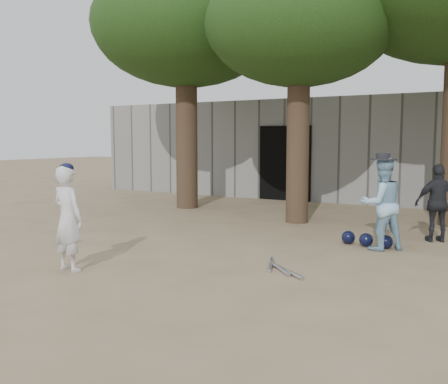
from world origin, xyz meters
The scene contains 8 objects.
ground centered at (0.00, 0.00, 0.00)m, with size 70.00×70.00×0.00m, color #937C5E.
boy_player centered at (-0.62, -1.14, 0.72)m, with size 0.52×0.34×1.44m, color silver.
spectator_blue centered at (2.79, 2.31, 0.75)m, with size 0.73×0.57×1.50m, color #94C5E4.
spectator_dark centered at (3.51, 3.45, 0.68)m, with size 0.80×0.33×1.36m, color black.
back_building centered at (0.00, 10.33, 1.50)m, with size 16.00×5.24×3.00m.
helmet_row centered at (2.54, 2.43, 0.11)m, with size 0.87×0.31×0.23m.
bat_pile centered at (1.87, 0.30, 0.03)m, with size 0.82×0.82×0.06m.
tree_row centered at (0.74, 5.02, 4.69)m, with size 11.40×5.80×6.69m.
Camera 1 is at (4.53, -5.90, 1.77)m, focal length 40.00 mm.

